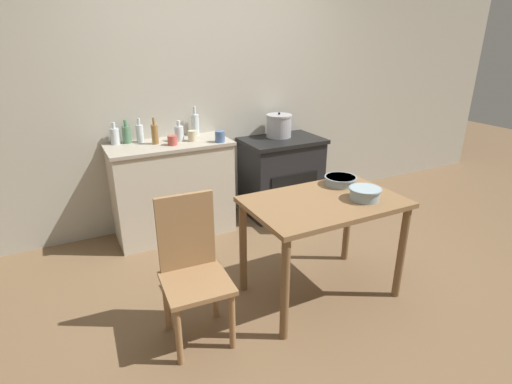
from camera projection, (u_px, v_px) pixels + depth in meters
ground_plane at (290, 287)px, 3.10m from camera, size 14.00×14.00×0.00m
wall_back at (209, 94)px, 3.94m from camera, size 8.00×0.07×2.55m
counter_cabinet at (173, 189)px, 3.79m from camera, size 1.11×0.52×0.91m
stove at (281, 176)px, 4.29m from camera, size 0.82×0.58×0.82m
work_table at (324, 215)px, 2.80m from camera, size 1.07×0.69×0.76m
chair at (192, 267)px, 2.47m from camera, size 0.42×0.42×0.93m
flour_sack at (292, 214)px, 3.99m from camera, size 0.29×0.20×0.31m
stock_pot at (279, 126)px, 4.17m from camera, size 0.27×0.27×0.26m
mixing_bowl_large at (340, 180)px, 3.02m from camera, size 0.24×0.24×0.06m
mixing_bowl_small at (365, 193)px, 2.75m from camera, size 0.22×0.22×0.08m
bottle_far_left at (195, 124)px, 3.86m from camera, size 0.07×0.07×0.28m
bottle_left at (127, 134)px, 3.59m from camera, size 0.08×0.08×0.21m
bottle_mid_left at (179, 133)px, 3.66m from camera, size 0.08×0.08×0.19m
bottle_center_left at (155, 134)px, 3.56m from camera, size 0.06×0.06×0.24m
bottle_center at (140, 133)px, 3.62m from camera, size 0.07×0.07×0.22m
bottle_center_right at (115, 136)px, 3.55m from camera, size 0.08×0.08×0.20m
cup_mid_right at (192, 136)px, 3.67m from camera, size 0.08×0.08×0.10m
cup_right at (172, 140)px, 3.54m from camera, size 0.08×0.08×0.08m
cup_far_right at (220, 137)px, 3.63m from camera, size 0.09×0.09×0.10m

